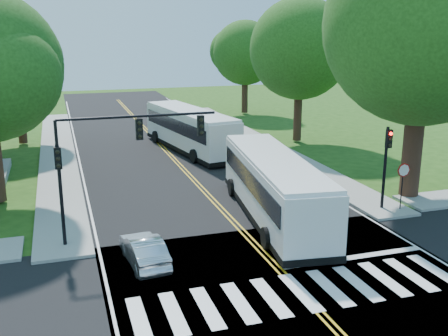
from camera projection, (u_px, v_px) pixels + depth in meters
name	position (u px, v px, depth m)	size (l,w,h in m)	color
ground	(295.00, 286.00, 19.87)	(140.00, 140.00, 0.00)	#204711
road	(184.00, 169.00, 36.43)	(14.00, 96.00, 0.01)	black
cross_road	(295.00, 286.00, 19.87)	(60.00, 12.00, 0.01)	black
center_line	(171.00, 156.00, 40.11)	(0.36, 70.00, 0.01)	gold
edge_line_w	(80.00, 163.00, 38.10)	(0.12, 70.00, 0.01)	silver
edge_line_e	(254.00, 150.00, 42.12)	(0.12, 70.00, 0.01)	silver
crosswalk	(301.00, 292.00, 19.40)	(12.60, 3.00, 0.01)	silver
stop_bar	(353.00, 257.00, 22.37)	(6.60, 0.40, 0.01)	silver
sidewalk_nw	(58.00, 155.00, 40.40)	(2.60, 40.00, 0.15)	gray
sidewalk_ne	(258.00, 141.00, 45.31)	(2.60, 40.00, 0.15)	gray
tree_ne_big	(424.00, 26.00, 28.01)	(10.80, 10.80, 14.91)	#321C14
tree_west_far	(15.00, 60.00, 42.43)	(7.60, 7.60, 10.67)	#321C14
tree_east_mid	(300.00, 49.00, 43.33)	(8.40, 8.40, 11.93)	#321C14
tree_east_far	(245.00, 53.00, 58.60)	(7.20, 7.20, 10.34)	#321C14
signal_nw	(113.00, 149.00, 22.93)	(7.15, 0.46, 5.66)	black
signal_ne	(386.00, 157.00, 27.45)	(0.30, 0.46, 4.40)	black
stop_sign	(403.00, 175.00, 27.50)	(0.76, 0.08, 2.53)	black
bus_lead	(274.00, 186.00, 26.65)	(4.27, 12.69, 3.22)	silver
bus_follow	(190.00, 129.00, 41.63)	(4.86, 12.94, 3.28)	silver
hatchback	(144.00, 250.00, 21.59)	(1.31, 3.76, 1.24)	silver
suv	(304.00, 180.00, 31.61)	(2.07, 4.48, 1.25)	silver
dark_sedan	(249.00, 148.00, 40.11)	(1.67, 4.11, 1.19)	black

